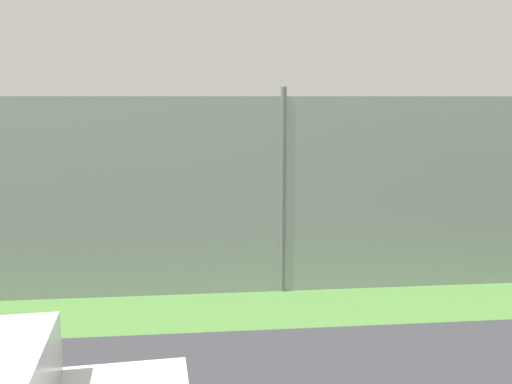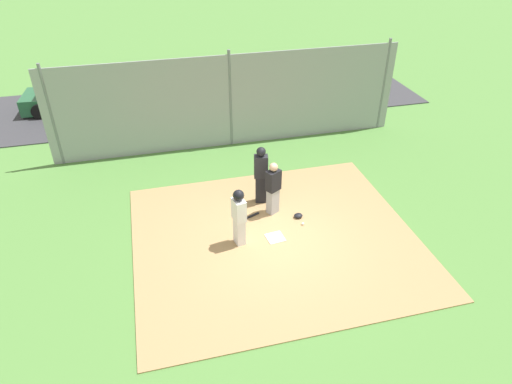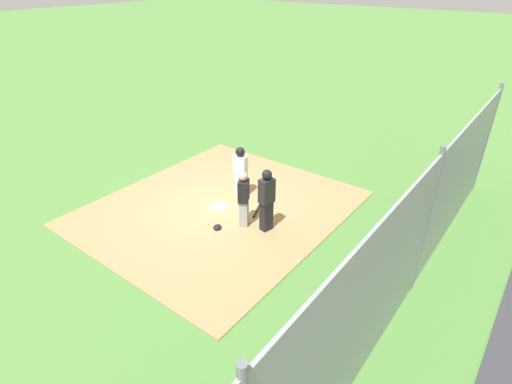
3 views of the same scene
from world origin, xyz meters
The scene contains 10 objects.
ground_plane centered at (0.00, 0.00, 0.00)m, with size 140.00×140.00×0.00m, color #51843D.
dirt_infield centered at (0.00, 0.00, 0.01)m, with size 7.20×6.40×0.03m, color #A88456.
home_plate centered at (0.00, 0.00, 0.04)m, with size 0.44×0.44×0.02m, color white.
catcher centered at (-0.25, -1.13, 0.84)m, with size 0.46×0.41×1.57m.
umpire centered at (-0.07, -1.73, 0.95)m, with size 0.43×0.33×1.75m.
runner centered at (0.93, -0.05, 0.92)m, with size 0.33×0.42×1.58m.
baseball_bat centered at (0.51, -0.99, 0.06)m, with size 0.06×0.06×0.78m, color black.
catcher_mask centered at (-0.86, -0.70, 0.09)m, with size 0.24×0.20×0.12m, color black.
baseball centered at (-0.88, -0.35, 0.07)m, with size 0.07×0.07×0.07m, color white.
backstop_fence centered at (0.00, -5.56, 1.60)m, with size 12.00×0.10×3.35m.
Camera 3 is at (-7.35, -6.97, 6.13)m, focal length 28.40 mm.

